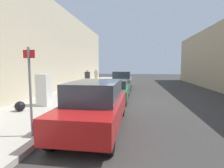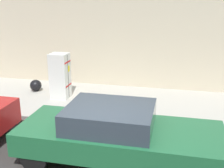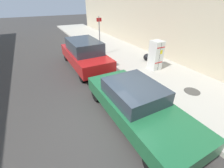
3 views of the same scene
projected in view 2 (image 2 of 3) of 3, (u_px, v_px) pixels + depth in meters
name	position (u px, v px, depth m)	size (l,w,h in m)	color
sidewalk_slab	(129.00, 106.00, 9.95)	(4.14, 44.00, 0.17)	#B2ADA0
discarded_refrigerator	(60.00, 76.00, 10.34)	(0.62, 0.65, 1.68)	silver
manhole_cover	(134.00, 105.00, 9.81)	(0.70, 0.70, 0.02)	#47443F
trash_bag	(36.00, 85.00, 11.27)	(0.46, 0.46, 0.46)	black
parked_sedan_green	(118.00, 133.00, 6.60)	(1.86, 4.78, 1.38)	#1E6038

